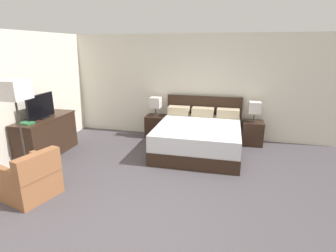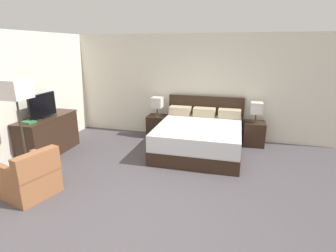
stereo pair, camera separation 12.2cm
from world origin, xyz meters
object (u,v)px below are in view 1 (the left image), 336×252
at_px(dresser, 47,136).
at_px(armchair_by_window, 31,180).
at_px(book_red_cover, 27,123).
at_px(bed, 199,137).
at_px(table_lamp_right, 255,108).
at_px(nightstand_left, 156,126).
at_px(tv, 41,107).
at_px(floor_lamp, 14,95).
at_px(nightstand_right, 252,133).
at_px(table_lamp_left, 156,103).

bearing_deg(dresser, armchair_by_window, -60.70).
bearing_deg(book_red_cover, bed, 25.13).
bearing_deg(armchair_by_window, table_lamp_right, 42.60).
distance_m(bed, nightstand_left, 1.37).
relative_size(tv, book_red_cover, 3.02).
height_order(dresser, tv, tv).
bearing_deg(armchair_by_window, nightstand_left, 71.24).
bearing_deg(armchair_by_window, bed, 47.45).
distance_m(bed, tv, 3.32).
relative_size(tv, floor_lamp, 0.43).
xyz_separation_m(nightstand_right, floor_lamp, (-3.89, -2.70, 1.21)).
distance_m(nightstand_left, book_red_cover, 2.93).
bearing_deg(bed, table_lamp_left, 149.25).
height_order(nightstand_right, floor_lamp, floor_lamp).
xyz_separation_m(book_red_cover, floor_lamp, (0.37, -0.56, 0.65)).
bearing_deg(table_lamp_right, table_lamp_left, 180.00).
bearing_deg(book_red_cover, nightstand_left, 48.37).
bearing_deg(floor_lamp, table_lamp_left, 60.43).
bearing_deg(table_lamp_left, bed, -30.75).
bearing_deg(tv, table_lamp_left, 42.28).
bearing_deg(nightstand_right, table_lamp_left, 179.96).
relative_size(table_lamp_left, book_red_cover, 1.88).
height_order(table_lamp_left, floor_lamp, floor_lamp).
xyz_separation_m(bed, dresser, (-3.08, -0.97, 0.09)).
bearing_deg(armchair_by_window, book_red_cover, 130.02).
bearing_deg(armchair_by_window, tv, 120.25).
relative_size(table_lamp_left, armchair_by_window, 0.55).
height_order(armchair_by_window, floor_lamp, floor_lamp).
xyz_separation_m(nightstand_right, tv, (-4.25, -1.73, 0.79)).
distance_m(dresser, armchair_by_window, 1.71).
bearing_deg(table_lamp_left, nightstand_right, -0.04).
bearing_deg(tv, table_lamp_right, 22.09).
xyz_separation_m(table_lamp_left, tv, (-1.90, -1.73, 0.18)).
height_order(bed, book_red_cover, bed).
distance_m(nightstand_right, book_red_cover, 4.81).
height_order(dresser, armchair_by_window, dresser).
relative_size(bed, floor_lamp, 1.14).
relative_size(nightstand_left, table_lamp_left, 1.18).
xyz_separation_m(nightstand_left, book_red_cover, (-1.91, -2.15, 0.57)).
relative_size(nightstand_right, floor_lamp, 0.32).
xyz_separation_m(dresser, armchair_by_window, (0.83, -1.48, -0.14)).
height_order(nightstand_right, table_lamp_left, table_lamp_left).
distance_m(nightstand_left, armchair_by_window, 3.32).
bearing_deg(table_lamp_right, tv, -157.91).
bearing_deg(floor_lamp, nightstand_right, 34.79).
bearing_deg(dresser, floor_lamp, -70.53).
relative_size(table_lamp_right, floor_lamp, 0.27).
xyz_separation_m(table_lamp_right, tv, (-4.25, -1.73, 0.18)).
xyz_separation_m(dresser, floor_lamp, (0.37, -1.04, 1.06)).
distance_m(table_lamp_right, book_red_cover, 4.78).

